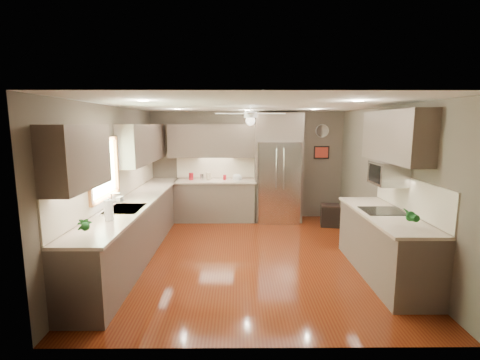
{
  "coord_description": "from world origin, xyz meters",
  "views": [
    {
      "loc": [
        -0.21,
        -5.65,
        2.2
      ],
      "look_at": [
        -0.17,
        0.6,
        1.2
      ],
      "focal_mm": 26.0,
      "sensor_mm": 36.0,
      "label": 1
    }
  ],
  "objects_px": {
    "potted_plant_left": "(83,225)",
    "bowl": "(237,179)",
    "canister_b": "(202,177)",
    "paper_towel": "(109,210)",
    "refrigerator": "(278,169)",
    "microwave": "(388,173)",
    "stool": "(330,215)",
    "canister_c": "(209,176)",
    "soap_bottle": "(120,199)",
    "canister_a": "(191,177)",
    "canister_d": "(225,177)",
    "potted_plant_right": "(410,216)"
  },
  "relations": [
    {
      "from": "paper_towel",
      "to": "stool",
      "type": "bearing_deg",
      "value": 37.68
    },
    {
      "from": "soap_bottle",
      "to": "stool",
      "type": "bearing_deg",
      "value": 26.6
    },
    {
      "from": "potted_plant_right",
      "to": "refrigerator",
      "type": "bearing_deg",
      "value": 108.38
    },
    {
      "from": "potted_plant_left",
      "to": "stool",
      "type": "height_order",
      "value": "potted_plant_left"
    },
    {
      "from": "canister_b",
      "to": "stool",
      "type": "height_order",
      "value": "canister_b"
    },
    {
      "from": "canister_c",
      "to": "soap_bottle",
      "type": "bearing_deg",
      "value": -116.08
    },
    {
      "from": "bowl",
      "to": "refrigerator",
      "type": "xyz_separation_m",
      "value": [
        0.93,
        -0.02,
        0.22
      ]
    },
    {
      "from": "canister_b",
      "to": "refrigerator",
      "type": "distance_m",
      "value": 1.74
    },
    {
      "from": "bowl",
      "to": "stool",
      "type": "distance_m",
      "value": 2.21
    },
    {
      "from": "soap_bottle",
      "to": "microwave",
      "type": "distance_m",
      "value": 4.15
    },
    {
      "from": "canister_b",
      "to": "bowl",
      "type": "relative_size",
      "value": 0.62
    },
    {
      "from": "canister_a",
      "to": "paper_towel",
      "type": "height_order",
      "value": "paper_towel"
    },
    {
      "from": "bowl",
      "to": "paper_towel",
      "type": "height_order",
      "value": "paper_towel"
    },
    {
      "from": "refrigerator",
      "to": "microwave",
      "type": "xyz_separation_m",
      "value": [
        1.33,
        -2.71,
        0.29
      ]
    },
    {
      "from": "canister_d",
      "to": "potted_plant_right",
      "type": "distance_m",
      "value": 4.44
    },
    {
      "from": "refrigerator",
      "to": "bowl",
      "type": "bearing_deg",
      "value": 178.81
    },
    {
      "from": "canister_c",
      "to": "canister_d",
      "type": "distance_m",
      "value": 0.37
    },
    {
      "from": "soap_bottle",
      "to": "microwave",
      "type": "xyz_separation_m",
      "value": [
        4.11,
        -0.31,
        0.45
      ]
    },
    {
      "from": "canister_d",
      "to": "potted_plant_right",
      "type": "height_order",
      "value": "potted_plant_right"
    },
    {
      "from": "canister_a",
      "to": "bowl",
      "type": "height_order",
      "value": "canister_a"
    },
    {
      "from": "potted_plant_left",
      "to": "canister_b",
      "type": "bearing_deg",
      "value": 77.55
    },
    {
      "from": "canister_b",
      "to": "microwave",
      "type": "xyz_separation_m",
      "value": [
        3.06,
        -2.77,
        0.47
      ]
    },
    {
      "from": "canister_c",
      "to": "bowl",
      "type": "height_order",
      "value": "canister_c"
    },
    {
      "from": "canister_a",
      "to": "refrigerator",
      "type": "height_order",
      "value": "refrigerator"
    },
    {
      "from": "potted_plant_left",
      "to": "soap_bottle",
      "type": "bearing_deg",
      "value": 95.02
    },
    {
      "from": "soap_bottle",
      "to": "paper_towel",
      "type": "xyz_separation_m",
      "value": [
        0.16,
        -0.93,
        0.05
      ]
    },
    {
      "from": "canister_b",
      "to": "paper_towel",
      "type": "bearing_deg",
      "value": -104.72
    },
    {
      "from": "canister_b",
      "to": "stool",
      "type": "xyz_separation_m",
      "value": [
        2.84,
        -0.51,
        -0.77
      ]
    },
    {
      "from": "soap_bottle",
      "to": "canister_b",
      "type": "bearing_deg",
      "value": 66.81
    },
    {
      "from": "canister_c",
      "to": "stool",
      "type": "bearing_deg",
      "value": -10.62
    },
    {
      "from": "refrigerator",
      "to": "microwave",
      "type": "height_order",
      "value": "refrigerator"
    },
    {
      "from": "canister_d",
      "to": "paper_towel",
      "type": "height_order",
      "value": "paper_towel"
    },
    {
      "from": "potted_plant_right",
      "to": "bowl",
      "type": "height_order",
      "value": "potted_plant_right"
    },
    {
      "from": "bowl",
      "to": "paper_towel",
      "type": "relative_size",
      "value": 0.77
    },
    {
      "from": "microwave",
      "to": "stool",
      "type": "relative_size",
      "value": 1.16
    },
    {
      "from": "potted_plant_left",
      "to": "microwave",
      "type": "distance_m",
      "value": 4.2
    },
    {
      "from": "canister_d",
      "to": "canister_c",
      "type": "bearing_deg",
      "value": -178.4
    },
    {
      "from": "canister_c",
      "to": "soap_bottle",
      "type": "distance_m",
      "value": 2.73
    },
    {
      "from": "canister_c",
      "to": "soap_bottle",
      "type": "height_order",
      "value": "soap_bottle"
    },
    {
      "from": "potted_plant_right",
      "to": "refrigerator",
      "type": "distance_m",
      "value": 3.85
    },
    {
      "from": "canister_d",
      "to": "canister_a",
      "type": "bearing_deg",
      "value": -179.38
    },
    {
      "from": "potted_plant_left",
      "to": "bowl",
      "type": "relative_size",
      "value": 1.36
    },
    {
      "from": "potted_plant_right",
      "to": "refrigerator",
      "type": "height_order",
      "value": "refrigerator"
    },
    {
      "from": "canister_d",
      "to": "microwave",
      "type": "bearing_deg",
      "value": -47.52
    },
    {
      "from": "bowl",
      "to": "stool",
      "type": "xyz_separation_m",
      "value": [
        2.03,
        -0.47,
        -0.73
      ]
    },
    {
      "from": "potted_plant_right",
      "to": "paper_towel",
      "type": "relative_size",
      "value": 0.99
    },
    {
      "from": "soap_bottle",
      "to": "paper_towel",
      "type": "height_order",
      "value": "paper_towel"
    },
    {
      "from": "potted_plant_left",
      "to": "microwave",
      "type": "relative_size",
      "value": 0.56
    },
    {
      "from": "refrigerator",
      "to": "stool",
      "type": "xyz_separation_m",
      "value": [
        1.1,
        -0.45,
        -0.95
      ]
    },
    {
      "from": "potted_plant_right",
      "to": "stool",
      "type": "height_order",
      "value": "potted_plant_right"
    }
  ]
}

